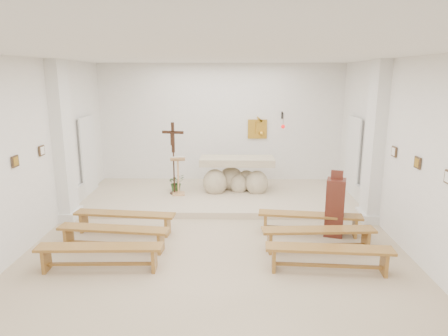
{
  "coord_description": "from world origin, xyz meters",
  "views": [
    {
      "loc": [
        0.26,
        -6.5,
        3.19
      ],
      "look_at": [
        0.14,
        1.6,
        1.28
      ],
      "focal_mm": 32.0,
      "sensor_mm": 36.0,
      "label": 1
    }
  ],
  "objects_px": {
    "altar": "(236,177)",
    "bench_left_third": "(100,252)",
    "bench_right_front": "(310,219)",
    "bench_right_second": "(318,234)",
    "bench_right_third": "(329,254)",
    "lectern": "(178,175)",
    "crucifix_stand": "(173,153)",
    "bench_left_front": "(125,218)",
    "donation_pedestal": "(335,207)",
    "bench_left_second": "(114,233)"
  },
  "relations": [
    {
      "from": "altar",
      "to": "bench_left_third",
      "type": "bearing_deg",
      "value": -118.18
    },
    {
      "from": "bench_right_front",
      "to": "bench_right_second",
      "type": "height_order",
      "value": "same"
    },
    {
      "from": "bench_right_second",
      "to": "bench_right_third",
      "type": "xyz_separation_m",
      "value": [
        -0.0,
        -0.81,
        0.0
      ]
    },
    {
      "from": "lectern",
      "to": "bench_left_third",
      "type": "xyz_separation_m",
      "value": [
        -0.82,
        -3.83,
        -0.33
      ]
    },
    {
      "from": "bench_right_second",
      "to": "bench_left_third",
      "type": "xyz_separation_m",
      "value": [
        -3.78,
        -0.81,
        0.0
      ]
    },
    {
      "from": "altar",
      "to": "bench_left_third",
      "type": "relative_size",
      "value": 0.94
    },
    {
      "from": "crucifix_stand",
      "to": "bench_left_front",
      "type": "height_order",
      "value": "crucifix_stand"
    },
    {
      "from": "bench_right_second",
      "to": "bench_right_third",
      "type": "distance_m",
      "value": 0.81
    },
    {
      "from": "bench_left_third",
      "to": "donation_pedestal",
      "type": "bearing_deg",
      "value": 18.66
    },
    {
      "from": "altar",
      "to": "lectern",
      "type": "relative_size",
      "value": 1.88
    },
    {
      "from": "bench_left_second",
      "to": "bench_right_second",
      "type": "xyz_separation_m",
      "value": [
        3.78,
        -0.0,
        0.0
      ]
    },
    {
      "from": "altar",
      "to": "bench_left_third",
      "type": "height_order",
      "value": "altar"
    },
    {
      "from": "bench_left_second",
      "to": "bench_right_second",
      "type": "distance_m",
      "value": 3.78
    },
    {
      "from": "bench_left_front",
      "to": "bench_right_front",
      "type": "distance_m",
      "value": 3.78
    },
    {
      "from": "bench_left_second",
      "to": "altar",
      "type": "bearing_deg",
      "value": 62.04
    },
    {
      "from": "altar",
      "to": "bench_right_second",
      "type": "relative_size",
      "value": 0.94
    },
    {
      "from": "donation_pedestal",
      "to": "bench_left_front",
      "type": "bearing_deg",
      "value": -163.23
    },
    {
      "from": "bench_left_front",
      "to": "bench_right_second",
      "type": "distance_m",
      "value": 3.86
    },
    {
      "from": "altar",
      "to": "bench_left_front",
      "type": "relative_size",
      "value": 0.93
    },
    {
      "from": "bench_right_second",
      "to": "altar",
      "type": "bearing_deg",
      "value": 110.42
    },
    {
      "from": "donation_pedestal",
      "to": "bench_left_second",
      "type": "bearing_deg",
      "value": -152.5
    },
    {
      "from": "bench_left_second",
      "to": "bench_left_third",
      "type": "height_order",
      "value": "same"
    },
    {
      "from": "lectern",
      "to": "bench_left_second",
      "type": "relative_size",
      "value": 0.5
    },
    {
      "from": "bench_left_front",
      "to": "bench_right_front",
      "type": "xyz_separation_m",
      "value": [
        3.78,
        0.0,
        0.0
      ]
    },
    {
      "from": "lectern",
      "to": "bench_left_third",
      "type": "relative_size",
      "value": 0.5
    },
    {
      "from": "donation_pedestal",
      "to": "bench_right_front",
      "type": "xyz_separation_m",
      "value": [
        -0.48,
        0.04,
        -0.27
      ]
    },
    {
      "from": "bench_right_third",
      "to": "bench_right_front",
      "type": "bearing_deg",
      "value": 93.98
    },
    {
      "from": "donation_pedestal",
      "to": "bench_right_front",
      "type": "relative_size",
      "value": 0.65
    },
    {
      "from": "crucifix_stand",
      "to": "bench_right_front",
      "type": "xyz_separation_m",
      "value": [
        3.07,
        -2.3,
        -0.9
      ]
    },
    {
      "from": "altar",
      "to": "donation_pedestal",
      "type": "xyz_separation_m",
      "value": [
        1.95,
        -2.62,
        0.06
      ]
    },
    {
      "from": "altar",
      "to": "bench_left_front",
      "type": "height_order",
      "value": "altar"
    },
    {
      "from": "lectern",
      "to": "bench_left_front",
      "type": "relative_size",
      "value": 0.5
    },
    {
      "from": "bench_left_third",
      "to": "bench_left_front",
      "type": "bearing_deg",
      "value": 88.37
    },
    {
      "from": "altar",
      "to": "bench_left_second",
      "type": "distance_m",
      "value": 4.11
    },
    {
      "from": "altar",
      "to": "bench_right_front",
      "type": "xyz_separation_m",
      "value": [
        1.46,
        -2.58,
        -0.21
      ]
    },
    {
      "from": "bench_left_third",
      "to": "lectern",
      "type": "bearing_deg",
      "value": 76.28
    },
    {
      "from": "bench_left_second",
      "to": "bench_left_third",
      "type": "xyz_separation_m",
      "value": [
        0.0,
        -0.81,
        0.0
      ]
    },
    {
      "from": "bench_left_front",
      "to": "bench_right_third",
      "type": "xyz_separation_m",
      "value": [
        3.78,
        -1.61,
        0.0
      ]
    },
    {
      "from": "bench_right_front",
      "to": "bench_right_third",
      "type": "xyz_separation_m",
      "value": [
        0.0,
        -1.61,
        0.0
      ]
    },
    {
      "from": "altar",
      "to": "crucifix_stand",
      "type": "distance_m",
      "value": 1.78
    },
    {
      "from": "donation_pedestal",
      "to": "bench_left_third",
      "type": "height_order",
      "value": "donation_pedestal"
    },
    {
      "from": "lectern",
      "to": "bench_right_front",
      "type": "relative_size",
      "value": 0.5
    },
    {
      "from": "bench_left_front",
      "to": "bench_left_third",
      "type": "xyz_separation_m",
      "value": [
        0.0,
        -1.61,
        0.0
      ]
    },
    {
      "from": "donation_pedestal",
      "to": "bench_left_third",
      "type": "distance_m",
      "value": 4.55
    },
    {
      "from": "bench_right_second",
      "to": "donation_pedestal",
      "type": "bearing_deg",
      "value": 54.87
    },
    {
      "from": "donation_pedestal",
      "to": "bench_left_second",
      "type": "relative_size",
      "value": 0.65
    },
    {
      "from": "crucifix_stand",
      "to": "bench_left_third",
      "type": "distance_m",
      "value": 4.07
    },
    {
      "from": "bench_left_front",
      "to": "bench_right_front",
      "type": "bearing_deg",
      "value": 6.25
    },
    {
      "from": "bench_left_third",
      "to": "bench_right_second",
      "type": "bearing_deg",
      "value": 10.41
    },
    {
      "from": "donation_pedestal",
      "to": "bench_right_second",
      "type": "bearing_deg",
      "value": -104.92
    }
  ]
}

